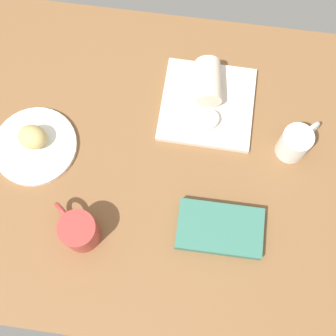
% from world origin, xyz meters
% --- Properties ---
extents(dining_table, '(1.10, 0.90, 0.04)m').
position_xyz_m(dining_table, '(0.00, 0.00, 0.02)').
color(dining_table, brown).
rests_on(dining_table, ground).
extents(round_plate, '(0.22, 0.22, 0.01)m').
position_xyz_m(round_plate, '(0.24, 0.01, 0.05)').
color(round_plate, white).
rests_on(round_plate, dining_table).
extents(scone_pastry, '(0.08, 0.07, 0.06)m').
position_xyz_m(scone_pastry, '(0.24, -0.00, 0.08)').
color(scone_pastry, tan).
rests_on(scone_pastry, round_plate).
extents(square_plate, '(0.25, 0.25, 0.02)m').
position_xyz_m(square_plate, '(-0.19, -0.17, 0.05)').
color(square_plate, silver).
rests_on(square_plate, dining_table).
extents(sauce_cup, '(0.05, 0.05, 0.02)m').
position_xyz_m(sauce_cup, '(-0.19, -0.12, 0.07)').
color(sauce_cup, silver).
rests_on(sauce_cup, square_plate).
extents(breakfast_wrap, '(0.08, 0.13, 0.07)m').
position_xyz_m(breakfast_wrap, '(-0.18, -0.22, 0.09)').
color(breakfast_wrap, beige).
rests_on(breakfast_wrap, square_plate).
extents(book_stack, '(0.21, 0.12, 0.03)m').
position_xyz_m(book_stack, '(-0.25, 0.16, 0.06)').
color(book_stack, '#387260').
rests_on(book_stack, dining_table).
extents(coffee_mug, '(0.12, 0.11, 0.09)m').
position_xyz_m(coffee_mug, '(0.08, 0.22, 0.09)').
color(coffee_mug, '#B23833').
rests_on(coffee_mug, dining_table).
extents(second_mug, '(0.10, 0.10, 0.09)m').
position_xyz_m(second_mug, '(-0.42, -0.08, 0.09)').
color(second_mug, white).
rests_on(second_mug, dining_table).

